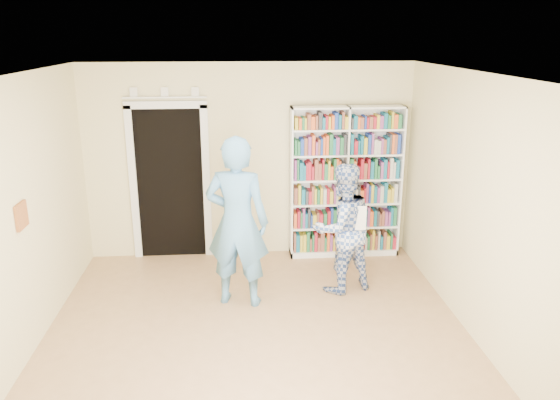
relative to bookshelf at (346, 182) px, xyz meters
name	(u,v)px	position (x,y,z in m)	size (l,w,h in m)	color
floor	(258,346)	(-1.33, -2.34, -1.07)	(5.00, 5.00, 0.00)	#A0754D
ceiling	(255,76)	(-1.33, -2.34, 1.63)	(5.00, 5.00, 0.00)	white
wall_back	(249,162)	(-1.33, 0.16, 0.28)	(4.50, 4.50, 0.00)	beige
wall_left	(12,228)	(-3.58, -2.34, 0.28)	(5.00, 5.00, 0.00)	beige
wall_right	(485,215)	(0.92, -2.34, 0.28)	(5.00, 5.00, 0.00)	beige
bookshelf	(346,182)	(0.00, 0.00, 0.00)	(1.54, 0.29, 2.12)	white
doorway	(170,176)	(-2.43, 0.13, 0.11)	(1.10, 0.08, 2.43)	black
wall_art	(21,216)	(-3.56, -2.14, 0.33)	(0.03, 0.25, 0.25)	brown
man_blue	(237,222)	(-1.52, -1.37, -0.07)	(0.73, 0.48, 2.00)	#548DBB
man_plaid	(342,228)	(-0.26, -1.13, -0.27)	(0.78, 0.61, 1.61)	#314E95
paper_sheet	(357,218)	(-0.12, -1.33, -0.07)	(0.21, 0.01, 0.30)	white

